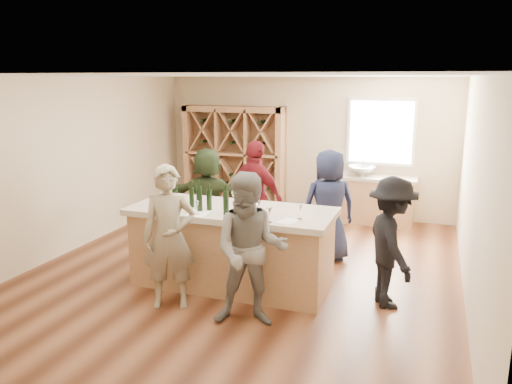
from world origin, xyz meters
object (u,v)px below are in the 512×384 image
(wine_rack, at_px, (234,158))
(wine_bottle_c, at_px, (192,197))
(tasting_counter_base, at_px, (232,250))
(person_far_left, at_px, (208,198))
(person_near_right, at_px, (250,250))
(person_far_right, at_px, (329,206))
(person_far_mid, at_px, (256,198))
(sink, at_px, (362,171))
(wine_bottle_d, at_px, (199,199))
(person_near_left, at_px, (169,237))
(wine_bottle_f, at_px, (226,203))
(wine_bottle_e, at_px, (209,200))
(wine_bottle_a, at_px, (172,195))
(person_server, at_px, (391,243))
(wine_bottle_b, at_px, (176,198))

(wine_rack, height_order, wine_bottle_c, wine_rack)
(tasting_counter_base, relative_size, person_far_left, 1.56)
(person_near_right, relative_size, person_far_right, 1.02)
(wine_bottle_c, xyz_separation_m, person_far_mid, (0.38, 1.45, -0.30))
(sink, height_order, wine_bottle_d, wine_bottle_d)
(person_near_left, height_order, wine_bottle_f, person_near_left)
(wine_bottle_e, distance_m, person_near_left, 0.77)
(wine_bottle_a, bearing_deg, wine_bottle_f, -10.15)
(wine_bottle_c, xyz_separation_m, person_far_right, (1.55, 1.50, -0.35))
(wine_bottle_c, height_order, person_near_right, person_near_right)
(person_server, distance_m, person_far_mid, 2.55)
(wine_bottle_b, xyz_separation_m, wine_bottle_c, (0.17, 0.13, -0.01))
(wine_rack, height_order, wine_bottle_b, wine_rack)
(tasting_counter_base, xyz_separation_m, wine_bottle_a, (-0.81, -0.15, 0.74))
(wine_bottle_c, height_order, person_server, person_server)
(person_near_left, xyz_separation_m, person_server, (2.53, 0.92, -0.07))
(wine_rack, distance_m, person_server, 5.19)
(person_near_left, bearing_deg, person_server, -2.24)
(wine_bottle_c, relative_size, person_far_mid, 0.15)
(sink, bearing_deg, person_server, -76.39)
(person_far_mid, bearing_deg, wine_bottle_d, 104.57)
(wine_bottle_a, distance_m, wine_bottle_c, 0.28)
(sink, bearing_deg, wine_bottle_e, -109.82)
(wine_bottle_a, xyz_separation_m, person_near_left, (0.34, -0.70, -0.35))
(wine_rack, distance_m, sink, 2.70)
(wine_bottle_a, relative_size, wine_bottle_c, 1.16)
(person_server, bearing_deg, wine_bottle_a, 70.85)
(wine_bottle_c, relative_size, wine_bottle_f, 0.89)
(wine_rack, relative_size, person_far_right, 1.27)
(wine_bottle_d, bearing_deg, person_near_right, -35.97)
(wine_bottle_d, bearing_deg, wine_bottle_b, 177.44)
(person_near_right, distance_m, wine_bottle_f, 0.93)
(sink, bearing_deg, wine_bottle_d, -110.89)
(wine_bottle_b, bearing_deg, wine_bottle_e, 6.09)
(wine_rack, bearing_deg, wine_bottle_f, -69.08)
(sink, bearing_deg, wine_bottle_b, -115.33)
(tasting_counter_base, xyz_separation_m, person_far_left, (-0.99, 1.36, 0.34))
(person_far_mid, bearing_deg, person_far_right, -156.26)
(tasting_counter_base, distance_m, person_far_mid, 1.42)
(sink, bearing_deg, wine_bottle_f, -105.59)
(tasting_counter_base, distance_m, wine_bottle_c, 0.90)
(person_near_right, bearing_deg, wine_bottle_d, 128.48)
(person_far_left, distance_m, wine_bottle_f, 2.00)
(sink, relative_size, wine_bottle_c, 2.02)
(tasting_counter_base, bearing_deg, wine_bottle_d, -144.11)
(person_near_left, bearing_deg, person_near_right, -27.94)
(wine_bottle_b, relative_size, person_server, 0.18)
(sink, xyz_separation_m, wine_bottle_d, (-1.52, -3.99, 0.23))
(person_near_right, relative_size, wine_bottle_f, 5.91)
(person_far_right, xyz_separation_m, person_far_left, (-2.01, -0.03, -0.03))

